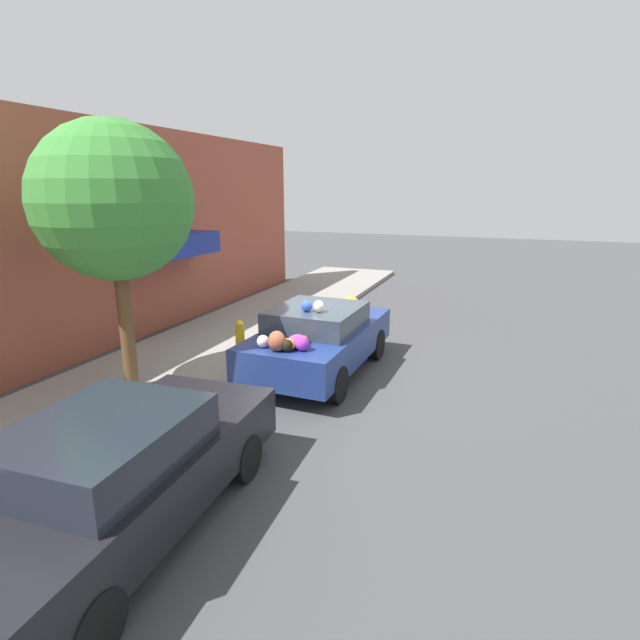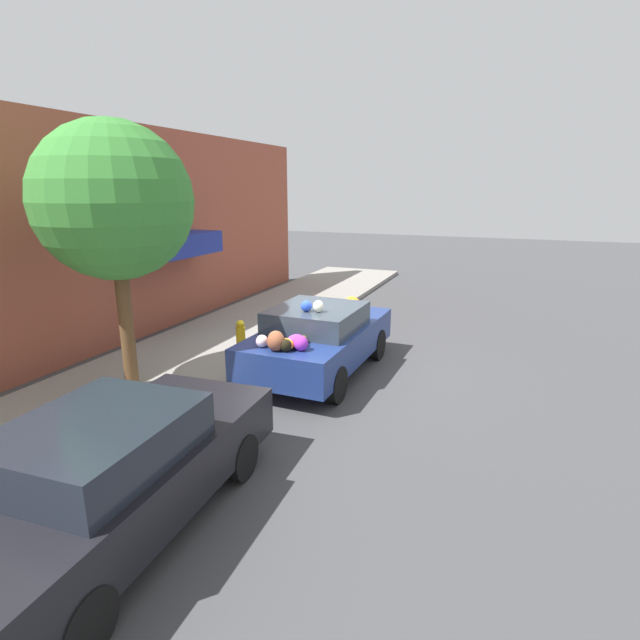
% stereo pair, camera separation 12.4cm
% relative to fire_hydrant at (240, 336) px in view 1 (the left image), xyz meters
% --- Properties ---
extents(ground_plane, '(60.00, 60.00, 0.00)m').
position_rel_fire_hydrant_xyz_m(ground_plane, '(-0.19, -1.77, -0.48)').
color(ground_plane, '#424244').
extents(sidewalk_curb, '(24.00, 3.20, 0.14)m').
position_rel_fire_hydrant_xyz_m(sidewalk_curb, '(-0.19, 0.93, -0.41)').
color(sidewalk_curb, gray).
rests_on(sidewalk_curb, ground).
extents(building_facade, '(18.00, 1.20, 5.02)m').
position_rel_fire_hydrant_xyz_m(building_facade, '(-0.12, 3.15, 2.01)').
color(building_facade, '#9E4C38').
rests_on(building_facade, ground).
extents(street_tree, '(2.58, 2.58, 4.51)m').
position_rel_fire_hydrant_xyz_m(street_tree, '(-2.43, 0.80, 2.87)').
color(street_tree, brown).
rests_on(street_tree, sidewalk_curb).
extents(fire_hydrant, '(0.20, 0.20, 0.70)m').
position_rel_fire_hydrant_xyz_m(fire_hydrant, '(0.00, 0.00, 0.00)').
color(fire_hydrant, gold).
rests_on(fire_hydrant, sidewalk_curb).
extents(art_car, '(3.97, 1.89, 1.60)m').
position_rel_fire_hydrant_xyz_m(art_car, '(-0.23, -1.92, 0.26)').
color(art_car, navy).
rests_on(art_car, ground).
extents(parked_car_plain, '(4.31, 1.93, 1.39)m').
position_rel_fire_hydrant_xyz_m(parked_car_plain, '(-5.44, -1.69, 0.23)').
color(parked_car_plain, black).
rests_on(parked_car_plain, ground).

